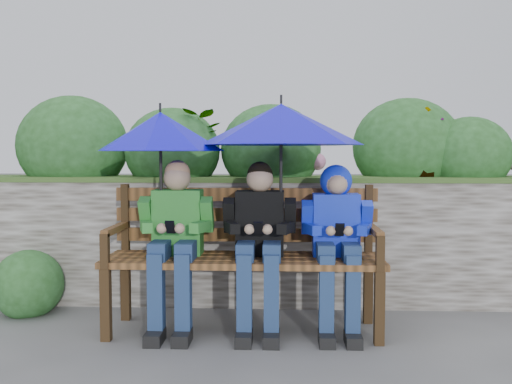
{
  "coord_description": "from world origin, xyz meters",
  "views": [
    {
      "loc": [
        0.18,
        -3.84,
        1.22
      ],
      "look_at": [
        0.0,
        0.1,
        0.95
      ],
      "focal_mm": 40.0,
      "sensor_mm": 36.0,
      "label": 1
    }
  ],
  "objects_px": {
    "umbrella_right": "(281,124)",
    "boy_right": "(337,231)",
    "park_bench": "(244,247)",
    "boy_left": "(175,235)",
    "umbrella_left": "(160,132)",
    "boy_middle": "(259,236)"
  },
  "relations": [
    {
      "from": "boy_left",
      "to": "umbrella_left",
      "type": "bearing_deg",
      "value": 162.9
    },
    {
      "from": "park_bench",
      "to": "umbrella_left",
      "type": "height_order",
      "value": "umbrella_left"
    },
    {
      "from": "park_bench",
      "to": "boy_middle",
      "type": "relative_size",
      "value": 1.62
    },
    {
      "from": "park_bench",
      "to": "boy_middle",
      "type": "bearing_deg",
      "value": -39.84
    },
    {
      "from": "boy_left",
      "to": "umbrella_right",
      "type": "height_order",
      "value": "umbrella_right"
    },
    {
      "from": "boy_right",
      "to": "umbrella_left",
      "type": "xyz_separation_m",
      "value": [
        -1.2,
        0.02,
        0.67
      ]
    },
    {
      "from": "park_bench",
      "to": "boy_left",
      "type": "relative_size",
      "value": 1.61
    },
    {
      "from": "boy_right",
      "to": "boy_middle",
      "type": "bearing_deg",
      "value": -178.38
    },
    {
      "from": "boy_middle",
      "to": "boy_right",
      "type": "xyz_separation_m",
      "value": [
        0.52,
        0.01,
        0.03
      ]
    },
    {
      "from": "umbrella_right",
      "to": "boy_right",
      "type": "bearing_deg",
      "value": -4.95
    },
    {
      "from": "park_bench",
      "to": "boy_right",
      "type": "xyz_separation_m",
      "value": [
        0.63,
        -0.08,
        0.13
      ]
    },
    {
      "from": "park_bench",
      "to": "umbrella_right",
      "type": "distance_m",
      "value": 0.88
    },
    {
      "from": "umbrella_left",
      "to": "boy_right",
      "type": "bearing_deg",
      "value": -0.75
    },
    {
      "from": "boy_middle",
      "to": "umbrella_right",
      "type": "distance_m",
      "value": 0.77
    },
    {
      "from": "boy_middle",
      "to": "umbrella_left",
      "type": "relative_size",
      "value": 1.33
    },
    {
      "from": "boy_left",
      "to": "park_bench",
      "type": "bearing_deg",
      "value": 11.08
    },
    {
      "from": "park_bench",
      "to": "boy_right",
      "type": "height_order",
      "value": "boy_right"
    },
    {
      "from": "park_bench",
      "to": "boy_middle",
      "type": "height_order",
      "value": "boy_middle"
    },
    {
      "from": "boy_middle",
      "to": "umbrella_right",
      "type": "bearing_deg",
      "value": 18.18
    },
    {
      "from": "boy_middle",
      "to": "boy_right",
      "type": "relative_size",
      "value": 1.02
    },
    {
      "from": "boy_middle",
      "to": "umbrella_right",
      "type": "height_order",
      "value": "umbrella_right"
    },
    {
      "from": "boy_right",
      "to": "umbrella_left",
      "type": "bearing_deg",
      "value": 179.25
    }
  ]
}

